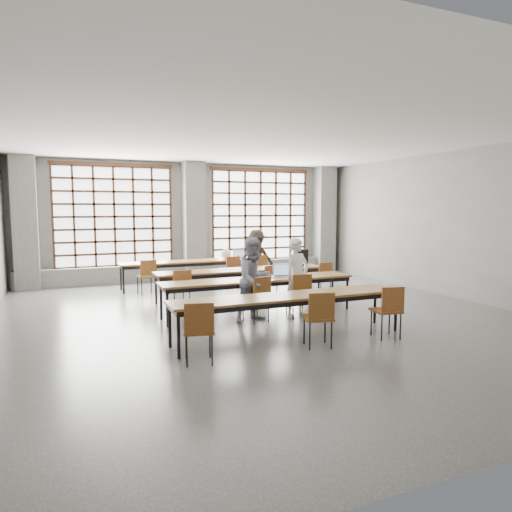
{
  "coord_description": "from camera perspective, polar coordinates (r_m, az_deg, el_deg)",
  "views": [
    {
      "loc": [
        -3.57,
        -8.04,
        2.14
      ],
      "look_at": [
        -0.02,
        0.4,
        1.18
      ],
      "focal_mm": 32.0,
      "sensor_mm": 36.0,
      "label": 1
    }
  ],
  "objects": [
    {
      "name": "plastic_bag",
      "position": [
        12.75,
        -3.8,
        0.29
      ],
      "size": [
        0.32,
        0.29,
        0.29
      ],
      "primitive_type": "ellipsoid",
      "rotation": [
        0.0,
        0.0,
        0.37
      ],
      "color": "silver",
      "rests_on": "desk_row_a"
    },
    {
      "name": "chair_near_left",
      "position": [
        6.34,
        -7.17,
        -8.69
      ],
      "size": [
        0.5,
        0.5,
        0.88
      ],
      "color": "maroon",
      "rests_on": "floor"
    },
    {
      "name": "chair_mid_centre",
      "position": [
        10.22,
        1.57,
        -3.02
      ],
      "size": [
        0.51,
        0.51,
        0.88
      ],
      "color": "maroon",
      "rests_on": "floor"
    },
    {
      "name": "paper_sheet_b",
      "position": [
        10.46,
        -3.33,
        -1.75
      ],
      "size": [
        0.33,
        0.27,
        0.0
      ],
      "primitive_type": "cube",
      "rotation": [
        0.0,
        0.0,
        0.21
      ],
      "color": "white",
      "rests_on": "desk_row_b"
    },
    {
      "name": "column_left",
      "position": [
        13.3,
        -26.89,
        3.68
      ],
      "size": [
        0.6,
        0.55,
        3.5
      ],
      "primitive_type": "cube",
      "color": "#5A5A57",
      "rests_on": "floor"
    },
    {
      "name": "wall_right",
      "position": [
        11.75,
        24.04,
        3.59
      ],
      "size": [
        0.0,
        11.0,
        11.0
      ],
      "primitive_type": "plane",
      "rotation": [
        1.57,
        0.0,
        -1.57
      ],
      "color": "slate",
      "rests_on": "floor"
    },
    {
      "name": "student_male",
      "position": [
        8.99,
        5.15,
        -2.71
      ],
      "size": [
        0.65,
        0.52,
        1.56
      ],
      "primitive_type": "imported",
      "rotation": [
        0.0,
        0.0,
        0.28
      ],
      "color": "white",
      "rests_on": "floor"
    },
    {
      "name": "chair_front_right",
      "position": [
        8.91,
        5.48,
        -4.38
      ],
      "size": [
        0.46,
        0.46,
        0.88
      ],
      "color": "brown",
      "rests_on": "floor"
    },
    {
      "name": "red_pouch",
      "position": [
        6.42,
        -7.21,
        -8.83
      ],
      "size": [
        0.21,
        0.12,
        0.06
      ],
      "primitive_type": "cube",
      "rotation": [
        0.0,
        0.0,
        -0.22
      ],
      "color": "maroon",
      "rests_on": "chair_near_left"
    },
    {
      "name": "paper_sheet_c",
      "position": [
        10.64,
        -1.39,
        -1.6
      ],
      "size": [
        0.35,
        0.29,
        0.0
      ],
      "primitive_type": "cube",
      "rotation": [
        0.0,
        0.0,
        -0.31
      ],
      "color": "white",
      "rests_on": "desk_row_b"
    },
    {
      "name": "student_female",
      "position": [
        8.61,
        -0.16,
        -2.98
      ],
      "size": [
        0.89,
        0.76,
        1.59
      ],
      "primitive_type": "imported",
      "rotation": [
        0.0,
        0.0,
        0.23
      ],
      "color": "#171F45",
      "rests_on": "floor"
    },
    {
      "name": "desk_row_d",
      "position": [
        7.49,
        4.29,
        -5.36
      ],
      "size": [
        4.0,
        0.7,
        0.73
      ],
      "color": "brown",
      "rests_on": "floor"
    },
    {
      "name": "mouse",
      "position": [
        9.58,
        5.65,
        -2.37
      ],
      "size": [
        0.11,
        0.08,
        0.04
      ],
      "primitive_type": "ellipsoid",
      "rotation": [
        0.0,
        0.0,
        -0.12
      ],
      "color": "silver",
      "rests_on": "desk_row_c"
    },
    {
      "name": "sill_ledge",
      "position": [
        13.94,
        -7.78,
        -1.84
      ],
      "size": [
        9.8,
        0.35,
        0.5
      ],
      "primitive_type": "cube",
      "color": "#5A5A57",
      "rests_on": "floor"
    },
    {
      "name": "ceiling",
      "position": [
        8.9,
        1.14,
        14.8
      ],
      "size": [
        11.0,
        11.0,
        0.0
      ],
      "primitive_type": "plane",
      "rotation": [
        3.14,
        0.0,
        0.0
      ],
      "color": "silver",
      "rests_on": "floor"
    },
    {
      "name": "chair_mid_right",
      "position": [
        10.86,
        8.28,
        -2.55
      ],
      "size": [
        0.48,
        0.48,
        0.88
      ],
      "color": "brown",
      "rests_on": "floor"
    },
    {
      "name": "window_left",
      "position": [
        13.53,
        -17.29,
        4.72
      ],
      "size": [
        3.32,
        0.12,
        3.0
      ],
      "color": "white",
      "rests_on": "wall_back"
    },
    {
      "name": "chair_near_right",
      "position": [
        7.81,
        16.26,
        -6.09
      ],
      "size": [
        0.48,
        0.48,
        0.88
      ],
      "color": "brown",
      "rests_on": "floor"
    },
    {
      "name": "chair_back_left",
      "position": [
        11.58,
        -13.45,
        -2.12
      ],
      "size": [
        0.47,
        0.48,
        0.88
      ],
      "color": "brown",
      "rests_on": "floor"
    },
    {
      "name": "chair_front_left",
      "position": [
        8.54,
        0.29,
        -4.81
      ],
      "size": [
        0.51,
        0.52,
        0.88
      ],
      "color": "brown",
      "rests_on": "floor"
    },
    {
      "name": "chair_mid_left",
      "position": [
        9.58,
        -9.45,
        -3.71
      ],
      "size": [
        0.48,
        0.49,
        0.88
      ],
      "color": "brown",
      "rests_on": "floor"
    },
    {
      "name": "column_right",
      "position": [
        15.52,
        8.53,
        4.5
      ],
      "size": [
        0.6,
        0.55,
        3.5
      ],
      "primitive_type": "cube",
      "color": "#5A5A57",
      "rests_on": "floor"
    },
    {
      "name": "desk_row_a",
      "position": [
        12.47,
        -7.63,
        -0.84
      ],
      "size": [
        4.0,
        0.7,
        0.73
      ],
      "color": "brown",
      "rests_on": "floor"
    },
    {
      "name": "desk_row_c",
      "position": [
        9.2,
        0.36,
        -3.22
      ],
      "size": [
        4.0,
        0.7,
        0.73
      ],
      "color": "brown",
      "rests_on": "floor"
    },
    {
      "name": "student_back",
      "position": [
        12.5,
        0.06,
        -0.25
      ],
      "size": [
        1.09,
        0.75,
        1.55
      ],
      "primitive_type": "imported",
      "rotation": [
        0.0,
        0.0,
        -0.18
      ],
      "color": "black",
      "rests_on": "floor"
    },
    {
      "name": "wall_back",
      "position": [
        14.01,
        -8.08,
        4.35
      ],
      "size": [
        10.0,
        0.0,
        10.0
      ],
      "primitive_type": "plane",
      "rotation": [
        1.57,
        0.0,
        0.0
      ],
      "color": "slate",
      "rests_on": "floor"
    },
    {
      "name": "green_box",
      "position": [
        9.23,
        -0.12,
        -2.49
      ],
      "size": [
        0.26,
        0.12,
        0.09
      ],
      "primitive_type": "cube",
      "rotation": [
        0.0,
        0.0,
        0.13
      ],
      "color": "#2D8B3E",
      "rests_on": "desk_row_c"
    },
    {
      "name": "chair_back_mid",
      "position": [
        12.13,
        -3.14,
        -1.6
      ],
      "size": [
        0.48,
        0.48,
        0.88
      ],
      "color": "brown",
      "rests_on": "floor"
    },
    {
      "name": "phone",
      "position": [
        9.17,
        1.65,
        -2.8
      ],
      "size": [
        0.14,
        0.11,
        0.01
      ],
      "primitive_type": "cube",
      "rotation": [
        0.0,
        0.0,
        0.42
      ],
      "color": "black",
      "rests_on": "desk_row_c"
    },
    {
      "name": "laptop_back",
      "position": [
        12.97,
        -2.01,
        0.03
      ],
      "size": [
        0.37,
        0.31,
        0.26
      ],
      "color": "silver",
      "rests_on": "desk_row_a"
    },
    {
      "name": "laptop_front",
      "position": [
        9.51,
        3.26,
        -2.16
      ],
      "size": [
        0.43,
        0.4,
        0.26
      ],
      "color": "#BABABF",
      "rests_on": "desk_row_c"
    },
    {
      "name": "window_right",
      "position": [
        14.67,
        0.56,
        5.07
      ],
      "size": [
        3.32,
        0.12,
        3.0
      ],
      "color": "white",
      "rests_on": "wall_back"
    },
    {
      "name": "chair_back_right",
      "position": [
        12.42,
        0.32,
        -1.42
      ],
      "size": [
        0.46,
        0.46,
        0.88
      ],
      "color": "brown",
      "rests_on": "floor"
    },
    {
      "name": "backpack",
      "position": [
        11.29,
        5.62,
        -0.17
      ],
      "size": [
        0.35,
        0.25,
        0.4
      ],
      "primitive_type": "cube",
      "rotation": [
        0.0,
        0.0,
        0.17
      ],
      "color": "black",
      "rests_on": "desk_row_b"
    },
    {
      "name": "column_mid",
      "position": [
        13.74,
        -7.78,
        4.32
      ],
      "size": [
        0.6,
        0.55,
        3.5
      ],
      "primitive_type": "cube",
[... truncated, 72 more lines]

